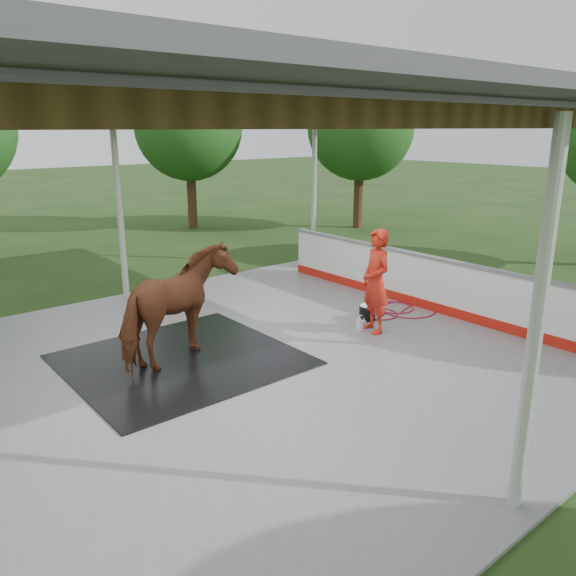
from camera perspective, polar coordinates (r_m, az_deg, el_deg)
ground at (r=9.38m, az=-4.15°, el=-7.73°), size 100.00×100.00×0.00m
concrete_slab at (r=9.37m, az=-4.15°, el=-7.59°), size 12.00×10.00×0.05m
pavilion_structure at (r=8.59m, az=-4.70°, el=17.27°), size 12.60×10.60×4.05m
dasher_board at (r=12.26m, az=13.55°, el=0.55°), size 0.16×8.00×1.15m
tree_belt at (r=9.50m, az=-6.38°, el=16.04°), size 28.00×28.00×5.80m
rubber_mat at (r=9.54m, az=-10.76°, el=-7.15°), size 3.53×3.31×0.03m
horse at (r=9.22m, az=-11.05°, el=-1.83°), size 2.38×1.74×1.83m
handler at (r=10.50m, az=8.91°, el=0.68°), size 0.67×0.82×1.95m
wash_bucket at (r=11.33m, az=8.06°, el=-2.47°), size 0.33×0.33×0.31m
soap_bottle_a at (r=10.69m, az=7.25°, el=-3.56°), size 0.18×0.18×0.32m
soap_bottle_b at (r=10.99m, az=7.71°, el=-3.45°), size 0.10×0.10×0.17m
hose_coil at (r=12.06m, az=11.07°, el=-2.19°), size 2.21×1.27×0.02m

